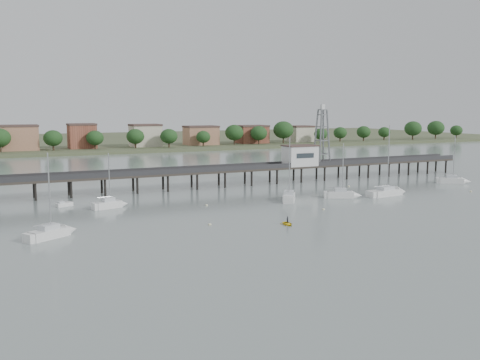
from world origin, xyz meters
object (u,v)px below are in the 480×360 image
at_px(white_tender, 64,204).
at_px(sailboat_c, 289,196).
at_px(sailboat_f, 345,195).
at_px(pier, 208,172).
at_px(sailboat_a, 56,232).
at_px(sailboat_b, 113,204).
at_px(sailboat_d, 391,192).
at_px(sailboat_e, 456,181).
at_px(yellow_dinghy, 287,225).
at_px(lattice_tower, 322,137).

bearing_deg(white_tender, sailboat_c, -37.19).
bearing_deg(sailboat_f, pier, 156.05).
xyz_separation_m(sailboat_a, sailboat_f, (58.55, 10.14, 0.01)).
height_order(sailboat_b, sailboat_c, sailboat_c).
height_order(pier, sailboat_d, sailboat_d).
height_order(pier, sailboat_b, sailboat_b).
bearing_deg(sailboat_c, white_tender, 107.23).
distance_m(sailboat_b, sailboat_e, 84.42).
distance_m(sailboat_c, white_tender, 44.27).
height_order(sailboat_e, yellow_dinghy, sailboat_e).
relative_size(sailboat_b, sailboat_d, 0.68).
relative_size(sailboat_f, yellow_dinghy, 4.45).
xyz_separation_m(sailboat_e, sailboat_c, (-49.78, -3.26, -0.01)).
bearing_deg(lattice_tower, sailboat_b, -164.07).
distance_m(sailboat_d, white_tender, 67.39).
bearing_deg(sailboat_d, white_tender, 160.89).
bearing_deg(sailboat_d, yellow_dinghy, -160.77).
bearing_deg(sailboat_c, lattice_tower, -12.94).
bearing_deg(lattice_tower, white_tender, -170.45).
xyz_separation_m(lattice_tower, sailboat_d, (0.09, -26.85, -10.47)).
distance_m(pier, sailboat_b, 30.65).
bearing_deg(yellow_dinghy, sailboat_c, 66.00).
distance_m(pier, sailboat_e, 61.78).
relative_size(lattice_tower, sailboat_f, 1.30).
bearing_deg(pier, sailboat_a, -136.79).
distance_m(lattice_tower, sailboat_e, 34.86).
xyz_separation_m(pier, sailboat_a, (-37.93, -35.64, -3.15)).
height_order(lattice_tower, white_tender, lattice_tower).
height_order(sailboat_b, sailboat_a, sailboat_a).
relative_size(sailboat_a, yellow_dinghy, 4.85).
relative_size(sailboat_e, yellow_dinghy, 4.65).
relative_size(sailboat_e, white_tender, 3.71).
bearing_deg(sailboat_a, pier, 11.66).
distance_m(sailboat_c, yellow_dinghy, 23.87).
xyz_separation_m(lattice_tower, sailboat_f, (-10.88, -25.49, -10.45)).
relative_size(pier, yellow_dinghy, 56.00).
bearing_deg(sailboat_b, sailboat_d, -25.15).
bearing_deg(yellow_dinghy, sailboat_f, 42.91).
bearing_deg(lattice_tower, sailboat_d, -89.80).
bearing_deg(sailboat_f, sailboat_a, -143.09).
bearing_deg(sailboat_d, sailboat_e, 10.22).
bearing_deg(white_tender, sailboat_a, -121.43).
bearing_deg(lattice_tower, sailboat_f, -113.12).
distance_m(pier, sailboat_d, 41.58).
bearing_deg(sailboat_f, sailboat_c, -167.20).
height_order(pier, sailboat_a, sailboat_a).
bearing_deg(sailboat_a, lattice_tower, -4.38).
distance_m(sailboat_e, sailboat_c, 49.89).
bearing_deg(sailboat_a, sailboat_d, -24.35).
distance_m(pier, sailboat_a, 52.14).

